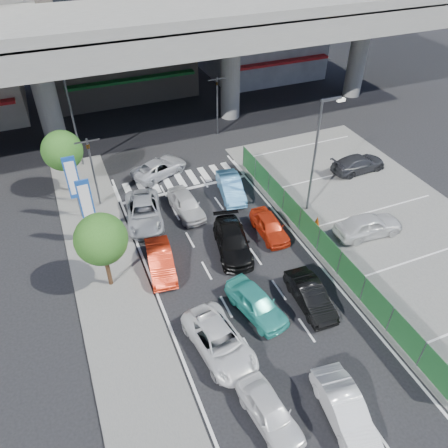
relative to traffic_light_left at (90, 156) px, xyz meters
name	(u,v)px	position (x,y,z in m)	size (l,w,h in m)	color
ground	(253,298)	(6.20, -12.00, -3.94)	(120.00, 120.00, 0.00)	black
parking_lot	(391,228)	(17.20, -10.00, -3.91)	(12.00, 28.00, 0.06)	#585855
sidewalk_left	(111,284)	(-0.80, -8.00, -3.88)	(4.00, 30.00, 0.12)	#585855
fence_run	(328,250)	(11.50, -11.00, -3.04)	(0.16, 22.00, 1.80)	#1A4E24
expressway	(138,29)	(6.20, 10.00, 4.83)	(64.00, 14.00, 10.75)	slate
building_center	(113,15)	(6.20, 20.97, 3.56)	(14.00, 10.90, 15.00)	gray
building_east	(262,18)	(22.20, 19.97, 2.06)	(12.00, 10.90, 12.00)	slate
traffic_light_left	(90,156)	(0.00, 0.00, 0.00)	(1.60, 1.24, 5.20)	#595B60
traffic_light_right	(217,92)	(11.70, 7.00, 0.00)	(1.60, 1.24, 5.20)	#595B60
street_lamp_right	(318,148)	(13.37, -6.00, 0.83)	(1.65, 0.22, 8.00)	#595B60
street_lamp_left	(73,109)	(-0.13, 6.00, 0.83)	(1.65, 0.22, 8.00)	#595B60
signboard_near	(87,204)	(-1.00, -4.01, -0.87)	(0.80, 0.14, 4.70)	#595B60
signboard_far	(73,180)	(-1.40, -1.01, -0.87)	(0.80, 0.14, 4.70)	#595B60
tree_near	(101,239)	(-0.80, -8.00, -0.55)	(2.80, 2.80, 4.80)	#382314
tree_far	(62,151)	(-1.60, 2.50, -0.55)	(2.80, 2.80, 4.80)	#382314
van_white_back_left	(270,412)	(3.87, -18.44, -3.30)	(1.50, 3.74, 1.27)	white
hatch_white_back_mid	(345,409)	(6.82, -19.58, -3.27)	(1.41, 4.05, 1.34)	white
sedan_white_mid_left	(219,342)	(3.24, -14.40, -3.28)	(2.18, 4.72, 1.31)	white
taxi_teal_mid	(256,303)	(5.92, -12.91, -3.25)	(1.63, 4.05, 1.38)	teal
hatch_black_mid_right	(310,296)	(8.83, -13.52, -3.29)	(1.36, 3.91, 1.29)	black
taxi_orange_left	(161,261)	(2.17, -7.90, -3.28)	(1.40, 4.01, 1.32)	red
sedan_black_mid	(232,241)	(6.73, -7.90, -3.25)	(1.92, 4.72, 1.37)	black
taxi_orange_right	(270,226)	(9.54, -7.40, -3.30)	(1.51, 3.74, 1.28)	red
wagon_silver_front_left	(144,212)	(2.46, -2.92, -3.25)	(2.29, 4.97, 1.38)	#B0B3B8
sedan_white_front_mid	(186,204)	(5.35, -3.13, -3.25)	(1.63, 4.05, 1.38)	silver
kei_truck_front_right	(231,187)	(8.98, -2.38, -3.25)	(1.45, 4.17, 1.37)	#4C90C5
crossing_wagon_silver	(159,168)	(5.00, 2.31, -3.31)	(2.07, 4.48, 1.25)	#BBBDC3
parked_sedan_white	(368,225)	(15.28, -9.88, -3.13)	(1.77, 4.40, 1.50)	silver
parked_sedan_dgrey	(358,163)	(19.46, -3.15, -3.22)	(1.83, 4.49, 1.30)	#2C2D31
traffic_cone	(317,221)	(12.81, -7.86, -3.51)	(0.37, 0.37, 0.73)	#CD4A0B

